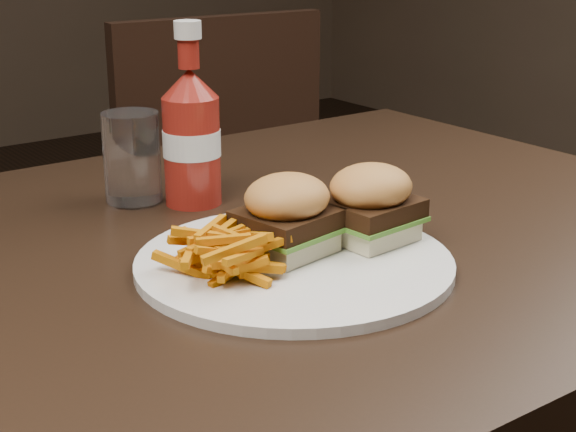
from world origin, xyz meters
TOP-DOWN VIEW (x-y plane):
  - dining_table at (0.00, 0.00)m, footprint 1.20×0.80m
  - chair_far at (0.42, 0.84)m, footprint 0.47×0.47m
  - plate at (0.03, -0.10)m, footprint 0.31×0.31m
  - sandwich_half_a at (0.03, -0.08)m, footprint 0.09×0.09m
  - sandwich_half_b at (0.12, -0.10)m, footprint 0.08×0.08m
  - fries_pile at (-0.04, -0.09)m, footprint 0.12×0.12m
  - ketchup_bottle at (0.05, 0.14)m, footprint 0.08×0.08m
  - tumbler at (0.00, 0.18)m, footprint 0.07×0.07m

SIDE VIEW (x-z plane):
  - chair_far at x=0.42m, z-range 0.41..0.45m
  - dining_table at x=0.00m, z-range 0.71..0.75m
  - plate at x=0.03m, z-range 0.75..0.76m
  - sandwich_half_a at x=0.03m, z-range 0.76..0.78m
  - sandwich_half_b at x=0.12m, z-range 0.76..0.78m
  - fries_pile at x=-0.04m, z-range 0.76..0.80m
  - tumbler at x=0.00m, z-range 0.75..0.86m
  - ketchup_bottle at x=0.05m, z-range 0.74..0.88m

